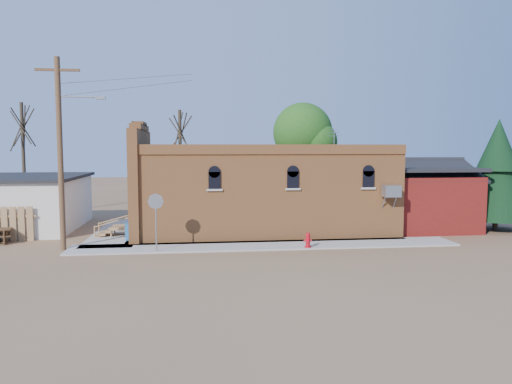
{
  "coord_description": "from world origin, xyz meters",
  "views": [
    {
      "loc": [
        -1.96,
        -23.03,
        4.86
      ],
      "look_at": [
        1.36,
        4.07,
        2.4
      ],
      "focal_mm": 35.0,
      "sensor_mm": 36.0,
      "label": 1
    }
  ],
  "objects": [
    {
      "name": "tree_bare_far",
      "position": [
        -14.0,
        14.0,
        6.36
      ],
      "size": [
        2.8,
        2.8,
        8.16
      ],
      "color": "#413725",
      "rests_on": "ground"
    },
    {
      "name": "evergreen_tree",
      "position": [
        15.5,
        4.0,
        3.71
      ],
      "size": [
        3.6,
        3.6,
        6.5
      ],
      "color": "#413725",
      "rests_on": "ground"
    },
    {
      "name": "tree_leafy",
      "position": [
        6.0,
        13.5,
        5.93
      ],
      "size": [
        4.4,
        4.4,
        8.15
      ],
      "color": "#413725",
      "rests_on": "ground"
    },
    {
      "name": "sidewalk_south",
      "position": [
        1.5,
        0.9,
        0.04
      ],
      "size": [
        19.0,
        2.2,
        0.08
      ],
      "primitive_type": "cube",
      "color": "#9E9991",
      "rests_on": "ground"
    },
    {
      "name": "tree_bare_near",
      "position": [
        -3.0,
        13.0,
        5.96
      ],
      "size": [
        2.8,
        2.8,
        7.65
      ],
      "color": "#413725",
      "rests_on": "ground"
    },
    {
      "name": "stop_sign",
      "position": [
        -3.76,
        0.0,
        2.14
      ],
      "size": [
        0.73,
        0.09,
        2.68
      ],
      "rotation": [
        0.0,
        0.0,
        -0.39
      ],
      "color": "gray",
      "rests_on": "sidewalk_south"
    },
    {
      "name": "utility_pole",
      "position": [
        -8.14,
        1.2,
        4.77
      ],
      "size": [
        3.12,
        0.26,
        9.0
      ],
      "color": "#4B301E",
      "rests_on": "ground"
    },
    {
      "name": "ground",
      "position": [
        0.0,
        0.0,
        0.0
      ],
      "size": [
        120.0,
        120.0,
        0.0
      ],
      "primitive_type": "plane",
      "color": "brown",
      "rests_on": "ground"
    },
    {
      "name": "sidewalk_west",
      "position": [
        -6.3,
        6.0,
        0.04
      ],
      "size": [
        2.6,
        10.0,
        0.08
      ],
      "primitive_type": "cube",
      "color": "#9E9991",
      "rests_on": "ground"
    },
    {
      "name": "red_shed",
      "position": [
        11.5,
        5.5,
        2.27
      ],
      "size": [
        5.4,
        6.4,
        4.3
      ],
      "color": "maroon",
      "rests_on": "ground"
    },
    {
      "name": "trash_barrel",
      "position": [
        -5.3,
        3.03,
        0.52
      ],
      "size": [
        0.75,
        0.75,
        0.88
      ],
      "primitive_type": "cylinder",
      "rotation": [
        0.0,
        0.0,
        0.38
      ],
      "color": "#1B528B",
      "rests_on": "sidewalk_west"
    },
    {
      "name": "fire_hydrant",
      "position": [
        3.36,
        -0.0,
        0.43
      ],
      "size": [
        0.42,
        0.42,
        0.72
      ],
      "rotation": [
        0.0,
        0.0,
        -0.43
      ],
      "color": "#B40A16",
      "rests_on": "sidewalk_south"
    },
    {
      "name": "brick_bar",
      "position": [
        1.64,
        5.49,
        2.34
      ],
      "size": [
        16.4,
        7.97,
        6.3
      ],
      "color": "#C6763C",
      "rests_on": "ground"
    }
  ]
}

